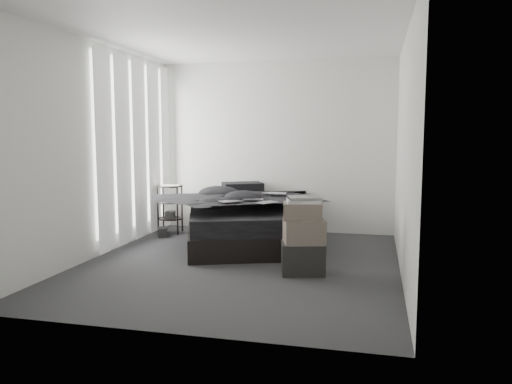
% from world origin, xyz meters
% --- Properties ---
extents(floor, '(3.60, 4.20, 0.01)m').
position_xyz_m(floor, '(0.00, 0.00, 0.00)').
color(floor, '#303033').
rests_on(floor, ground).
extents(ceiling, '(3.60, 4.20, 0.01)m').
position_xyz_m(ceiling, '(0.00, 0.00, 2.60)').
color(ceiling, white).
rests_on(ceiling, ground).
extents(wall_back, '(3.60, 0.01, 2.60)m').
position_xyz_m(wall_back, '(0.00, 2.10, 1.30)').
color(wall_back, silver).
rests_on(wall_back, ground).
extents(wall_front, '(3.60, 0.01, 2.60)m').
position_xyz_m(wall_front, '(0.00, -2.10, 1.30)').
color(wall_front, silver).
rests_on(wall_front, ground).
extents(wall_left, '(0.01, 4.20, 2.60)m').
position_xyz_m(wall_left, '(-1.80, 0.00, 1.30)').
color(wall_left, silver).
rests_on(wall_left, ground).
extents(wall_right, '(0.01, 4.20, 2.60)m').
position_xyz_m(wall_right, '(1.80, 0.00, 1.30)').
color(wall_right, silver).
rests_on(wall_right, ground).
extents(window_left, '(0.02, 2.00, 2.30)m').
position_xyz_m(window_left, '(-1.78, 0.90, 1.35)').
color(window_left, white).
rests_on(window_left, wall_left).
extents(curtain_left, '(0.06, 2.12, 2.48)m').
position_xyz_m(curtain_left, '(-1.73, 0.90, 1.28)').
color(curtain_left, white).
rests_on(curtain_left, wall_left).
extents(bed, '(2.19, 2.48, 0.28)m').
position_xyz_m(bed, '(-0.19, 1.02, 0.14)').
color(bed, black).
rests_on(bed, floor).
extents(mattress, '(2.11, 2.40, 0.22)m').
position_xyz_m(mattress, '(-0.19, 1.02, 0.39)').
color(mattress, black).
rests_on(mattress, bed).
extents(duvet, '(2.04, 2.18, 0.24)m').
position_xyz_m(duvet, '(-0.17, 0.97, 0.62)').
color(duvet, black).
rests_on(duvet, mattress).
extents(pillow_lower, '(0.73, 0.61, 0.14)m').
position_xyz_m(pillow_lower, '(-0.51, 1.75, 0.57)').
color(pillow_lower, black).
rests_on(pillow_lower, mattress).
extents(pillow_upper, '(0.70, 0.62, 0.13)m').
position_xyz_m(pillow_upper, '(-0.44, 1.76, 0.71)').
color(pillow_upper, black).
rests_on(pillow_upper, pillow_lower).
extents(laptop, '(0.34, 0.23, 0.03)m').
position_xyz_m(laptop, '(0.15, 1.20, 0.76)').
color(laptop, silver).
rests_on(laptop, duvet).
extents(comic_a, '(0.31, 0.30, 0.01)m').
position_xyz_m(comic_a, '(-0.23, 0.42, 0.75)').
color(comic_a, black).
rests_on(comic_a, duvet).
extents(comic_b, '(0.28, 0.21, 0.01)m').
position_xyz_m(comic_b, '(-0.00, 0.66, 0.75)').
color(comic_b, black).
rests_on(comic_b, duvet).
extents(comic_c, '(0.29, 0.31, 0.01)m').
position_xyz_m(comic_c, '(0.23, 0.42, 0.76)').
color(comic_c, black).
rests_on(comic_c, duvet).
extents(side_stand, '(0.44, 0.44, 0.72)m').
position_xyz_m(side_stand, '(-1.52, 1.52, 0.36)').
color(side_stand, black).
rests_on(side_stand, floor).
extents(papers, '(0.33, 0.28, 0.01)m').
position_xyz_m(papers, '(-1.51, 1.51, 0.73)').
color(papers, white).
rests_on(papers, side_stand).
extents(floor_books, '(0.20, 0.23, 0.13)m').
position_xyz_m(floor_books, '(-1.51, 1.21, 0.07)').
color(floor_books, black).
rests_on(floor_books, floor).
extents(box_lower, '(0.52, 0.45, 0.34)m').
position_xyz_m(box_lower, '(0.77, -0.23, 0.17)').
color(box_lower, black).
rests_on(box_lower, floor).
extents(box_mid, '(0.51, 0.45, 0.26)m').
position_xyz_m(box_mid, '(0.78, -0.24, 0.46)').
color(box_mid, '#61564C').
rests_on(box_mid, box_lower).
extents(box_upper, '(0.46, 0.39, 0.18)m').
position_xyz_m(box_upper, '(0.76, -0.23, 0.68)').
color(box_upper, '#61564C').
rests_on(box_upper, box_mid).
extents(art_book_white, '(0.40, 0.35, 0.03)m').
position_xyz_m(art_book_white, '(0.77, -0.23, 0.79)').
color(art_book_white, silver).
rests_on(art_book_white, box_upper).
extents(art_book_snake, '(0.41, 0.36, 0.03)m').
position_xyz_m(art_book_snake, '(0.78, -0.24, 0.82)').
color(art_book_snake, silver).
rests_on(art_book_snake, art_book_white).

